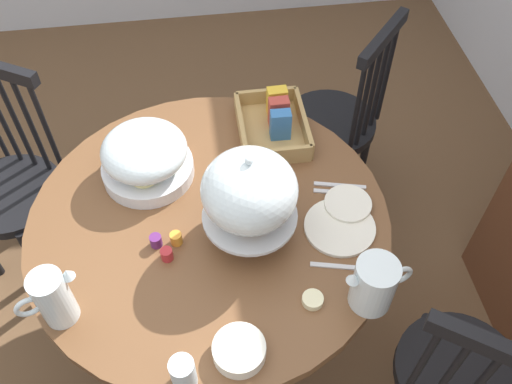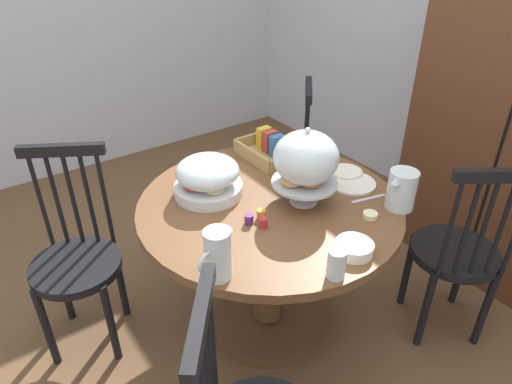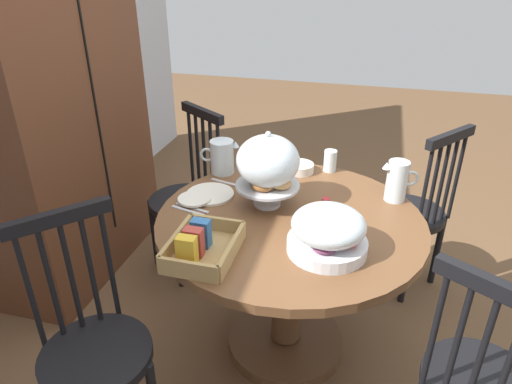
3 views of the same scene
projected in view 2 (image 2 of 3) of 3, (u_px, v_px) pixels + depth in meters
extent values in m
plane|color=brown|center=(268.00, 352.00, 2.20)|extent=(10.00, 10.00, 0.00)
cylinder|color=brown|center=(269.00, 206.00, 1.97)|extent=(1.14, 1.14, 0.04)
cylinder|color=brown|center=(268.00, 265.00, 2.15)|extent=(0.14, 0.14, 0.63)
cylinder|color=brown|center=(267.00, 319.00, 2.33)|extent=(0.56, 0.56, 0.06)
cylinder|color=black|center=(76.00, 266.00, 2.04)|extent=(0.40, 0.40, 0.04)
cylinder|color=black|center=(47.00, 328.00, 2.03)|extent=(0.04, 0.04, 0.45)
cylinder|color=black|center=(111.00, 323.00, 2.05)|extent=(0.04, 0.04, 0.45)
cylinder|color=black|center=(63.00, 285.00, 2.27)|extent=(0.04, 0.04, 0.45)
cylinder|color=black|center=(121.00, 281.00, 2.29)|extent=(0.04, 0.04, 0.45)
cylinder|color=black|center=(42.00, 204.00, 2.04)|extent=(0.02, 0.02, 0.48)
cylinder|color=black|center=(58.00, 203.00, 2.05)|extent=(0.02, 0.02, 0.48)
cylinder|color=black|center=(74.00, 202.00, 2.05)|extent=(0.02, 0.02, 0.48)
cylinder|color=black|center=(90.00, 201.00, 2.06)|extent=(0.02, 0.02, 0.48)
cylinder|color=black|center=(105.00, 201.00, 2.07)|extent=(0.02, 0.02, 0.48)
cube|color=black|center=(61.00, 150.00, 1.92)|extent=(0.21, 0.33, 0.05)
cylinder|color=black|center=(209.00, 364.00, 1.31)|extent=(0.02, 0.02, 0.48)
cylinder|color=black|center=(212.00, 345.00, 1.37)|extent=(0.02, 0.02, 0.48)
cube|color=black|center=(200.00, 318.00, 1.12)|extent=(0.31, 0.25, 0.05)
cylinder|color=black|center=(454.00, 252.00, 2.13)|extent=(0.40, 0.40, 0.04)
cylinder|color=black|center=(461.00, 269.00, 2.37)|extent=(0.04, 0.04, 0.45)
cylinder|color=black|center=(407.00, 270.00, 2.36)|extent=(0.04, 0.04, 0.45)
cylinder|color=black|center=(485.00, 309.00, 2.13)|extent=(0.04, 0.04, 0.45)
cylinder|color=black|center=(425.00, 310.00, 2.12)|extent=(0.04, 0.04, 0.45)
cylinder|color=black|center=(500.00, 231.00, 1.87)|extent=(0.02, 0.02, 0.48)
cylinder|color=black|center=(483.00, 231.00, 1.87)|extent=(0.02, 0.02, 0.48)
cylinder|color=black|center=(466.00, 231.00, 1.87)|extent=(0.02, 0.02, 0.48)
cylinder|color=black|center=(449.00, 231.00, 1.86)|extent=(0.02, 0.02, 0.48)
cube|color=black|center=(501.00, 176.00, 1.73)|extent=(0.23, 0.32, 0.05)
cylinder|color=black|center=(278.00, 167.00, 2.85)|extent=(0.40, 0.40, 0.04)
cylinder|color=black|center=(258.00, 185.00, 3.10)|extent=(0.04, 0.04, 0.45)
cylinder|color=black|center=(254.00, 208.00, 2.86)|extent=(0.04, 0.04, 0.45)
cylinder|color=black|center=(299.00, 187.00, 3.08)|extent=(0.04, 0.04, 0.45)
cylinder|color=black|center=(299.00, 210.00, 2.84)|extent=(0.04, 0.04, 0.45)
cylinder|color=black|center=(306.00, 123.00, 2.83)|extent=(0.02, 0.02, 0.48)
cylinder|color=black|center=(306.00, 127.00, 2.78)|extent=(0.02, 0.02, 0.48)
cylinder|color=black|center=(306.00, 132.00, 2.72)|extent=(0.02, 0.02, 0.48)
cylinder|color=black|center=(306.00, 137.00, 2.66)|extent=(0.02, 0.02, 0.48)
cylinder|color=black|center=(306.00, 142.00, 2.60)|extent=(0.02, 0.02, 0.48)
cube|color=black|center=(309.00, 90.00, 2.58)|extent=(0.30, 0.26, 0.05)
cylinder|color=silver|center=(303.00, 200.00, 1.96)|extent=(0.12, 0.12, 0.02)
cylinder|color=silver|center=(304.00, 193.00, 1.94)|extent=(0.03, 0.03, 0.09)
cylinder|color=silver|center=(304.00, 182.00, 1.92)|extent=(0.28, 0.28, 0.01)
torus|color=#B27033|center=(310.00, 181.00, 1.88)|extent=(0.10, 0.10, 0.03)
torus|color=#D19347|center=(311.00, 175.00, 1.92)|extent=(0.10, 0.10, 0.03)
torus|color=#935628|center=(298.00, 172.00, 1.94)|extent=(0.10, 0.10, 0.03)
torus|color=tan|center=(292.00, 180.00, 1.88)|extent=(0.10, 0.10, 0.03)
ellipsoid|color=silver|center=(306.00, 157.00, 1.86)|extent=(0.27, 0.27, 0.22)
sphere|color=silver|center=(308.00, 130.00, 1.79)|extent=(0.02, 0.02, 0.02)
cylinder|color=silver|center=(209.00, 189.00, 2.01)|extent=(0.30, 0.30, 0.05)
ellipsoid|color=beige|center=(215.00, 189.00, 1.94)|extent=(0.09, 0.09, 0.03)
ellipsoid|color=#8CBF59|center=(222.00, 178.00, 2.02)|extent=(0.09, 0.09, 0.03)
ellipsoid|color=#6B2D4C|center=(201.00, 176.00, 2.03)|extent=(0.09, 0.09, 0.03)
ellipsoid|color=#CC3D33|center=(194.00, 186.00, 1.96)|extent=(0.09, 0.09, 0.03)
ellipsoid|color=silver|center=(207.00, 171.00, 1.96)|extent=(0.28, 0.28, 0.13)
cylinder|color=silver|center=(218.00, 254.00, 1.51)|extent=(0.09, 0.09, 0.19)
cylinder|color=orange|center=(218.00, 261.00, 1.53)|extent=(0.08, 0.08, 0.13)
cone|color=silver|center=(227.00, 227.00, 1.51)|extent=(0.05, 0.05, 0.03)
torus|color=silver|center=(206.00, 262.00, 1.46)|extent=(0.04, 0.07, 0.07)
cylinder|color=silver|center=(402.00, 190.00, 1.89)|extent=(0.12, 0.12, 0.17)
cylinder|color=white|center=(401.00, 195.00, 1.90)|extent=(0.10, 0.10, 0.12)
cone|color=silver|center=(396.00, 181.00, 1.81)|extent=(0.04, 0.04, 0.03)
torus|color=silver|center=(411.00, 182.00, 1.93)|extent=(0.03, 0.08, 0.07)
cube|color=tan|center=(269.00, 156.00, 2.33)|extent=(0.30, 0.22, 0.01)
cube|color=tan|center=(251.00, 156.00, 2.26)|extent=(0.30, 0.02, 0.07)
cube|color=tan|center=(286.00, 145.00, 2.37)|extent=(0.30, 0.02, 0.07)
cube|color=tan|center=(252.00, 140.00, 2.42)|extent=(0.02, 0.22, 0.07)
cube|color=tan|center=(288.00, 162.00, 2.21)|extent=(0.02, 0.22, 0.07)
cube|color=gold|center=(264.00, 138.00, 2.37)|extent=(0.05, 0.07, 0.11)
cube|color=#B23D33|center=(270.00, 141.00, 2.33)|extent=(0.04, 0.07, 0.11)
cube|color=#336BAD|center=(277.00, 146.00, 2.28)|extent=(0.05, 0.07, 0.11)
cylinder|color=white|center=(351.00, 183.00, 2.09)|extent=(0.22, 0.22, 0.01)
cylinder|color=white|center=(346.00, 172.00, 2.16)|extent=(0.15, 0.15, 0.01)
cylinder|color=white|center=(354.00, 248.00, 1.66)|extent=(0.14, 0.14, 0.04)
cylinder|color=silver|center=(337.00, 264.00, 1.53)|extent=(0.06, 0.06, 0.11)
cylinder|color=beige|center=(370.00, 215.00, 1.86)|extent=(0.06, 0.06, 0.02)
cylinder|color=#B7282D|center=(263.00, 223.00, 1.80)|extent=(0.04, 0.04, 0.04)
cylinder|color=orange|center=(261.00, 214.00, 1.85)|extent=(0.04, 0.04, 0.04)
cylinder|color=#5B2366|center=(249.00, 219.00, 1.82)|extent=(0.04, 0.04, 0.04)
cube|color=silver|center=(336.00, 170.00, 2.20)|extent=(0.05, 0.17, 0.01)
cube|color=silver|center=(333.00, 167.00, 2.23)|extent=(0.05, 0.17, 0.01)
cube|color=silver|center=(369.00, 199.00, 1.98)|extent=(0.05, 0.17, 0.01)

